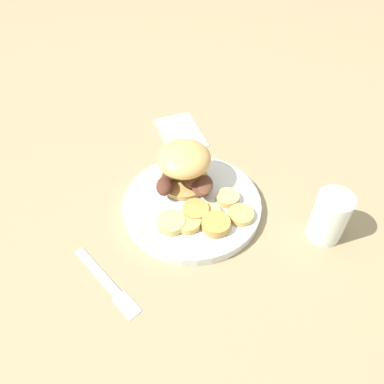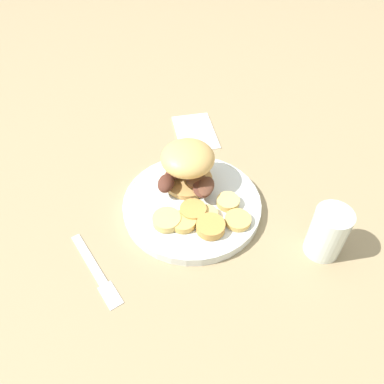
{
  "view_description": "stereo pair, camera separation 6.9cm",
  "coord_description": "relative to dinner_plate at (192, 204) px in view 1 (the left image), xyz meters",
  "views": [
    {
      "loc": [
        0.06,
        -0.47,
        0.55
      ],
      "look_at": [
        0.0,
        0.0,
        0.05
      ],
      "focal_mm": 35.0,
      "sensor_mm": 36.0,
      "label": 1
    },
    {
      "loc": [
        0.13,
        -0.46,
        0.55
      ],
      "look_at": [
        0.0,
        0.0,
        0.05
      ],
      "focal_mm": 35.0,
      "sensor_mm": 36.0,
      "label": 2
    }
  ],
  "objects": [
    {
      "name": "dinner_plate",
      "position": [
        0.0,
        0.0,
        0.0
      ],
      "size": [
        0.26,
        0.26,
        0.02
      ],
      "color": "silver",
      "rests_on": "ground_plane"
    },
    {
      "name": "sandwich",
      "position": [
        -0.02,
        0.04,
        0.06
      ],
      "size": [
        0.11,
        0.11,
        0.09
      ],
      "color": "tan",
      "rests_on": "dinner_plate"
    },
    {
      "name": "fork",
      "position": [
        -0.12,
        -0.18,
        -0.01
      ],
      "size": [
        0.14,
        0.12,
        0.0
      ],
      "color": "silver",
      "rests_on": "ground_plane"
    },
    {
      "name": "potato_round_6",
      "position": [
        0.0,
        -0.06,
        0.02
      ],
      "size": [
        0.05,
        0.05,
        0.01
      ],
      "primitive_type": "cylinder",
      "color": "tan",
      "rests_on": "dinner_plate"
    },
    {
      "name": "potato_round_5",
      "position": [
        0.05,
        -0.06,
        0.02
      ],
      "size": [
        0.05,
        0.05,
        0.02
      ],
      "primitive_type": "cylinder",
      "color": "#BC8942",
      "rests_on": "dinner_plate"
    },
    {
      "name": "drinking_glass",
      "position": [
        0.25,
        -0.03,
        0.04
      ],
      "size": [
        0.06,
        0.06,
        0.1
      ],
      "color": "silver",
      "rests_on": "ground_plane"
    },
    {
      "name": "potato_round_1",
      "position": [
        0.04,
        -0.03,
        0.01
      ],
      "size": [
        0.04,
        0.04,
        0.01
      ],
      "primitive_type": "cylinder",
      "color": "#DBB766",
      "rests_on": "dinner_plate"
    },
    {
      "name": "ground_plane",
      "position": [
        0.0,
        0.0,
        -0.01
      ],
      "size": [
        4.0,
        4.0,
        0.0
      ],
      "primitive_type": "plane",
      "color": "#937F5B"
    },
    {
      "name": "napkin",
      "position": [
        -0.06,
        0.23,
        -0.01
      ],
      "size": [
        0.14,
        0.16,
        0.01
      ],
      "primitive_type": "cube",
      "rotation": [
        0.0,
        0.0,
        2.05
      ],
      "color": "white",
      "rests_on": "ground_plane"
    },
    {
      "name": "potato_round_4",
      "position": [
        -0.03,
        -0.06,
        0.02
      ],
      "size": [
        0.05,
        0.05,
        0.01
      ],
      "primitive_type": "cylinder",
      "color": "#DBB766",
      "rests_on": "dinner_plate"
    },
    {
      "name": "potato_round_3",
      "position": [
        0.09,
        -0.03,
        0.01
      ],
      "size": [
        0.05,
        0.05,
        0.01
      ],
      "primitive_type": "cylinder",
      "color": "tan",
      "rests_on": "dinner_plate"
    },
    {
      "name": "potato_round_0",
      "position": [
        0.01,
        -0.03,
        0.02
      ],
      "size": [
        0.05,
        0.05,
        0.02
      ],
      "primitive_type": "cylinder",
      "color": "#BC8942",
      "rests_on": "dinner_plate"
    },
    {
      "name": "potato_round_2",
      "position": [
        0.07,
        0.01,
        0.02
      ],
      "size": [
        0.04,
        0.04,
        0.01
      ],
      "primitive_type": "cylinder",
      "color": "#DBB766",
      "rests_on": "dinner_plate"
    }
  ]
}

